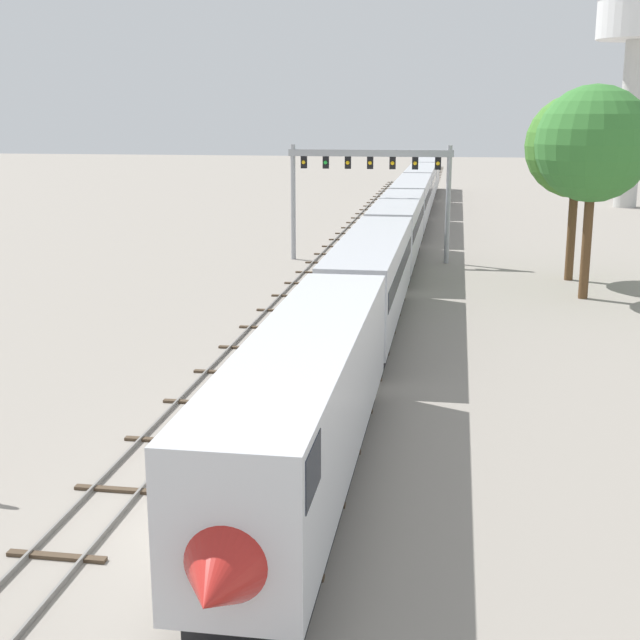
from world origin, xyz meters
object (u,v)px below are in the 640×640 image
(signal_gantry, at_px, (370,176))
(water_tower, at_px, (638,38))
(passenger_train, at_px, (406,215))
(trackside_tree_left, at_px, (594,144))
(trackside_tree_mid, at_px, (577,147))

(signal_gantry, relative_size, water_tower, 0.50)
(signal_gantry, height_order, water_tower, water_tower)
(passenger_train, bearing_deg, trackside_tree_left, -58.48)
(water_tower, relative_size, trackside_tree_left, 1.94)
(signal_gantry, bearing_deg, passenger_train, 74.12)
(signal_gantry, xyz_separation_m, trackside_tree_mid, (13.91, -5.40, 2.40))
(water_tower, bearing_deg, trackside_tree_left, -102.42)
(water_tower, distance_m, trackside_tree_mid, 50.37)
(water_tower, relative_size, trackside_tree_mid, 2.00)
(trackside_tree_left, bearing_deg, trackside_tree_mid, 91.40)
(trackside_tree_mid, bearing_deg, trackside_tree_left, -88.60)
(passenger_train, distance_m, trackside_tree_left, 23.49)
(trackside_tree_left, xyz_separation_m, trackside_tree_mid, (-0.15, 5.94, -0.34))
(trackside_tree_mid, bearing_deg, signal_gantry, 158.77)
(trackside_tree_left, bearing_deg, water_tower, 77.58)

